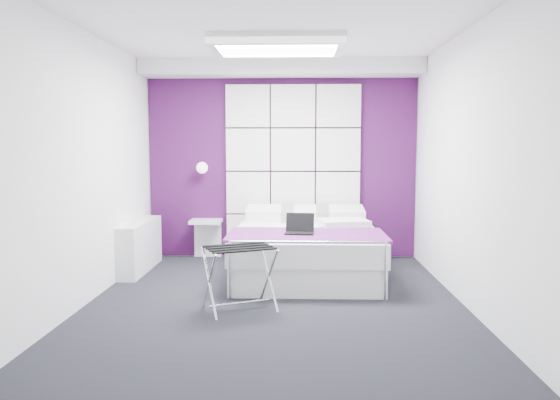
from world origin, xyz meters
The scene contains 15 objects.
floor centered at (0.00, 0.00, 0.00)m, with size 4.40×4.40×0.00m, color black.
ceiling centered at (0.00, 0.00, 2.60)m, with size 4.40×4.40×0.00m, color white.
wall_back centered at (0.00, 2.20, 1.30)m, with size 3.60×3.60×0.00m, color white.
wall_left centered at (-1.80, 0.00, 1.30)m, with size 4.40×4.40×0.00m, color white.
wall_right centered at (1.80, 0.00, 1.30)m, with size 4.40×4.40×0.00m, color white.
accent_wall centered at (0.00, 2.19, 1.30)m, with size 3.58×0.02×2.58m, color #390D3B.
soffit centered at (0.00, 1.95, 2.50)m, with size 3.58×0.50×0.20m, color silver.
headboard centered at (0.15, 2.14, 1.17)m, with size 1.80×0.08×2.30m, color silver, non-canonical shape.
skylight centered at (0.00, 0.60, 2.55)m, with size 1.36×0.86×0.12m, color white, non-canonical shape.
wall_lamp centered at (-1.05, 2.06, 1.22)m, with size 0.15×0.15×0.15m, color white.
radiator centered at (-1.69, 1.30, 0.30)m, with size 0.22×1.20×0.60m, color silver.
bed centered at (0.31, 1.13, 0.30)m, with size 1.68×2.03×0.71m.
nightstand centered at (-1.01, 2.02, 0.50)m, with size 0.41×0.32×0.05m, color silver.
luggage_rack centered at (-0.32, -0.25, 0.29)m, with size 0.60×0.44×0.59m.
laptop centered at (0.24, 0.63, 0.63)m, with size 0.30×0.22×0.22m.
Camera 1 is at (0.22, -5.15, 1.51)m, focal length 35.00 mm.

